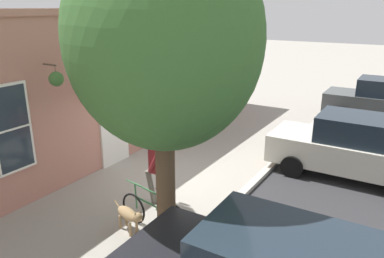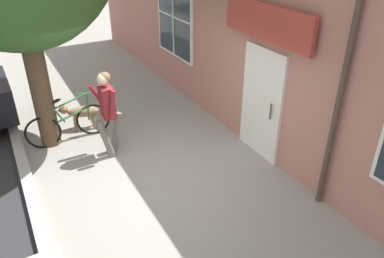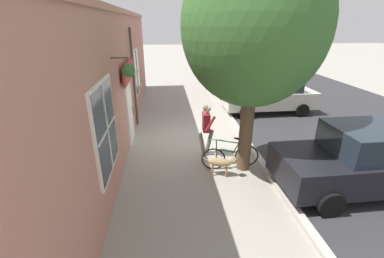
% 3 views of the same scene
% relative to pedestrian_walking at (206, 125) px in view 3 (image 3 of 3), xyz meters
% --- Properties ---
extents(ground_plane, '(90.00, 90.00, 0.00)m').
position_rel_pedestrian_walking_xyz_m(ground_plane, '(-0.38, 1.11, -1.02)').
color(ground_plane, gray).
extents(curb_and_road, '(10.10, 28.00, 0.12)m').
position_rel_pedestrian_walking_xyz_m(curb_and_road, '(5.46, 1.11, -1.00)').
color(curb_and_road, '#B2ADA3').
rests_on(curb_and_road, ground_plane).
extents(storefront_facade, '(0.95, 18.00, 4.48)m').
position_rel_pedestrian_walking_xyz_m(storefront_facade, '(-2.72, 1.12, 1.23)').
color(storefront_facade, '#B27566').
rests_on(storefront_facade, ground_plane).
extents(pedestrian_walking, '(0.56, 0.55, 1.70)m').
position_rel_pedestrian_walking_xyz_m(pedestrian_walking, '(0.00, 0.00, 0.00)').
color(pedestrian_walking, '#6B665B').
rests_on(pedestrian_walking, ground_plane).
extents(dog_on_leash, '(1.04, 0.44, 0.62)m').
position_rel_pedestrian_walking_xyz_m(dog_on_leash, '(0.26, -1.32, -0.62)').
color(dog_on_leash, '#997A51').
rests_on(dog_on_leash, ground_plane).
extents(street_tree_by_curb, '(3.64, 3.27, 5.97)m').
position_rel_pedestrian_walking_xyz_m(street_tree_by_curb, '(0.94, -1.01, 2.87)').
color(street_tree_by_curb, brown).
rests_on(street_tree_by_curb, ground_plane).
extents(leaning_bicycle, '(1.74, 0.24, 1.01)m').
position_rel_pedestrian_walking_xyz_m(leaning_bicycle, '(0.59, -0.93, -0.64)').
color(leaning_bicycle, black).
rests_on(leaning_bicycle, ground_plane).
extents(parked_car_nearest_curb, '(4.32, 1.98, 1.75)m').
position_rel_pedestrian_walking_xyz_m(parked_car_nearest_curb, '(3.69, -2.34, -0.14)').
color(parked_car_nearest_curb, black).
rests_on(parked_car_nearest_curb, ground_plane).
extents(parked_car_mid_block, '(4.32, 1.98, 1.75)m').
position_rel_pedestrian_walking_xyz_m(parked_car_mid_block, '(3.69, 3.99, -0.14)').
color(parked_car_mid_block, beige).
rests_on(parked_car_mid_block, ground_plane).
extents(parked_car_far_end, '(4.32, 1.98, 1.75)m').
position_rel_pedestrian_walking_xyz_m(parked_car_far_end, '(3.74, 10.33, -0.14)').
color(parked_car_far_end, '#474C4C').
rests_on(parked_car_far_end, ground_plane).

